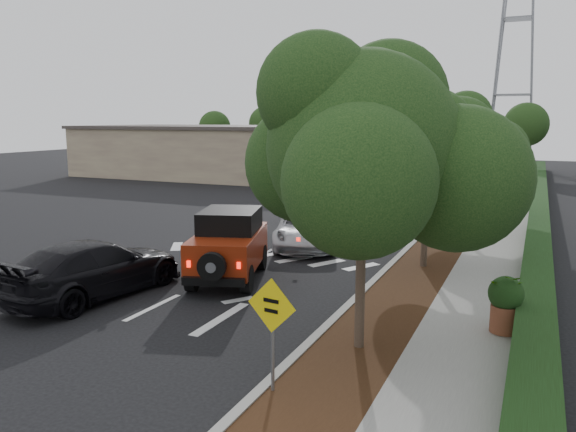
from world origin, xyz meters
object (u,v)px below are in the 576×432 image
Objects in this scene: red_jeep at (230,244)px; silver_suv_ahead at (306,229)px; black_suv_oncoming at (94,268)px; speed_hump_sign at (272,320)px.

silver_suv_ahead is at bearing 66.80° from red_jeep.
red_jeep reaches higher than black_suv_oncoming.
black_suv_oncoming is (-2.47, -3.02, -0.28)m from red_jeep.
speed_hump_sign reaches higher than red_jeep.
red_jeep is 3.91m from black_suv_oncoming.
speed_hump_sign is (3.89, -11.01, 0.73)m from silver_suv_ahead.
black_suv_oncoming is at bearing -146.97° from red_jeep.
red_jeep is at bearing -122.61° from black_suv_oncoming.
red_jeep reaches higher than silver_suv_ahead.
speed_hump_sign is (4.36, -6.14, 0.35)m from red_jeep.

